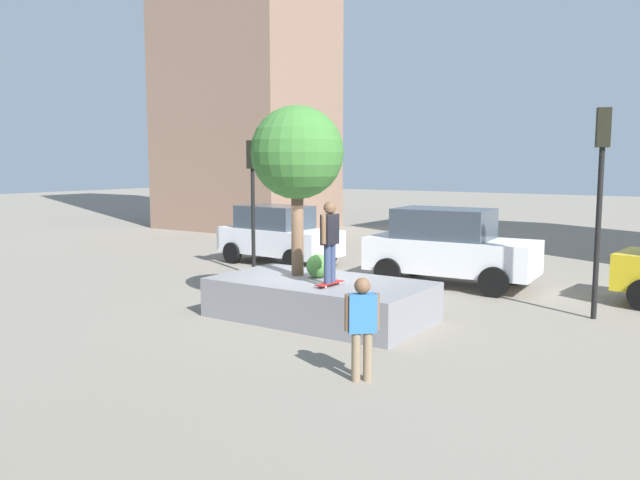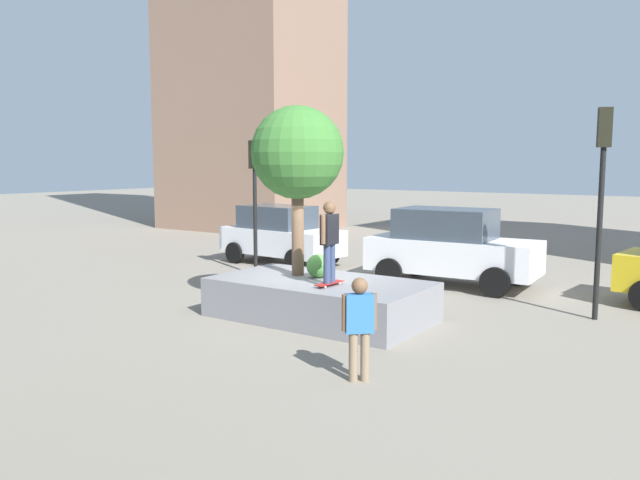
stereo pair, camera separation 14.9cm
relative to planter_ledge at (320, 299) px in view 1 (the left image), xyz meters
The scene contains 11 objects.
ground_plane 0.68m from the planter_ledge, 143.10° to the left, with size 120.00×120.00×0.00m, color gray.
planter_ledge is the anchor object (origin of this frame).
plaza_tree 3.34m from the planter_ledge, 163.15° to the left, with size 2.12×2.12×3.89m.
boxwood_shrub 0.77m from the planter_ledge, 132.01° to the left, with size 0.54×0.54×0.54m, color #4C8C3D.
skateboard 0.87m from the planter_ledge, 39.57° to the right, with size 0.26×0.81×0.07m.
skateboarder 1.67m from the planter_ledge, 39.57° to the right, with size 0.27×0.58×1.72m.
police_car 7.97m from the planter_ledge, 134.16° to the left, with size 4.44×2.29×2.00m.
sedan_parked 5.44m from the planter_ledge, 81.00° to the left, with size 4.80×2.42×2.18m.
traffic_light_corner 6.71m from the planter_ledge, 33.80° to the left, with size 0.34×0.37×4.65m.
traffic_light_median 6.38m from the planter_ledge, 144.08° to the left, with size 0.35×0.29×4.14m.
bystander_watching 4.19m from the planter_ledge, 47.07° to the right, with size 0.46×0.44×1.68m.
Camera 1 is at (8.20, -11.99, 3.48)m, focal length 35.97 mm.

